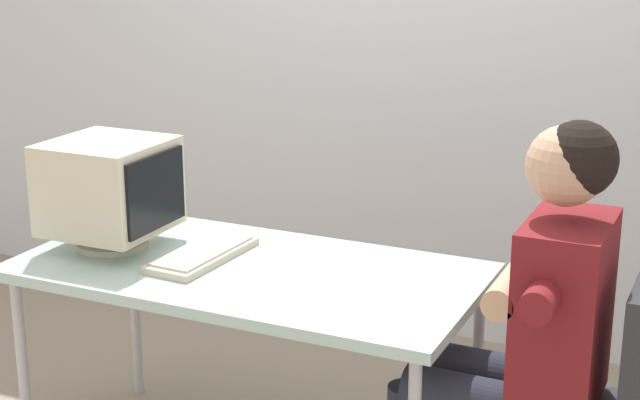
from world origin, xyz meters
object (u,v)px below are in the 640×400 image
Objects in this scene: crt_monitor at (110,187)px; person_seated at (526,319)px; desk at (248,281)px; keyboard at (202,254)px.

person_seated is at bearing 0.12° from crt_monitor.
crt_monitor is at bearing -177.96° from desk.
keyboard reaches higher than desk.
desk is 3.94× the size of crt_monitor.
crt_monitor reaches higher than keyboard.
desk is at bearing 2.04° from crt_monitor.
desk is 0.18m from keyboard.
crt_monitor is 1.42m from person_seated.
desk is at bearing 179.03° from person_seated.
person_seated is (0.89, -0.02, 0.03)m from desk.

